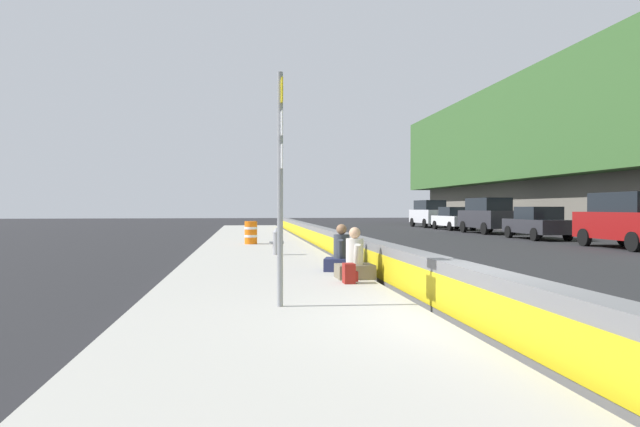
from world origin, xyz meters
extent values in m
plane|color=#232326|center=(0.00, 0.00, 0.00)|extent=(160.00, 160.00, 0.00)
cube|color=#A8A59E|center=(0.00, 2.65, 0.07)|extent=(80.00, 4.40, 0.14)
cube|color=slate|center=(0.00, 0.00, 0.42)|extent=(76.00, 0.44, 0.85)
cube|color=gold|center=(0.00, 0.23, 0.38)|extent=(74.48, 0.01, 0.54)
cylinder|color=gray|center=(1.32, 2.60, 1.94)|extent=(0.09, 0.09, 3.60)
cube|color=yellow|center=(1.32, 2.58, 3.44)|extent=(0.44, 0.02, 0.36)
cube|color=black|center=(1.32, 2.56, 3.44)|extent=(0.30, 0.01, 0.10)
cube|color=white|center=(1.32, 2.58, 2.94)|extent=(0.44, 0.02, 0.36)
cube|color=black|center=(1.32, 2.56, 2.94)|extent=(0.30, 0.01, 0.10)
cube|color=white|center=(1.32, 2.58, 2.44)|extent=(0.44, 0.02, 0.36)
cube|color=#1956AD|center=(1.32, 2.56, 2.44)|extent=(0.30, 0.01, 0.10)
cylinder|color=gray|center=(10.50, 2.12, 0.50)|extent=(0.24, 0.24, 0.72)
cone|color=gray|center=(10.50, 2.12, 0.94)|extent=(0.26, 0.26, 0.16)
cylinder|color=gray|center=(10.50, 1.95, 0.54)|extent=(0.10, 0.12, 0.10)
cylinder|color=gray|center=(10.50, 2.29, 0.54)|extent=(0.10, 0.12, 0.10)
cube|color=#706651|center=(4.45, 0.79, 0.29)|extent=(0.68, 0.80, 0.30)
cylinder|color=beige|center=(4.45, 0.79, 0.72)|extent=(0.38, 0.38, 0.56)
sphere|color=tan|center=(4.45, 0.79, 1.12)|extent=(0.25, 0.25, 0.25)
cylinder|color=beige|center=(4.66, 0.79, 0.66)|extent=(0.29, 0.14, 0.49)
cylinder|color=beige|center=(4.24, 0.78, 0.66)|extent=(0.29, 0.14, 0.49)
cube|color=#23284C|center=(5.86, 0.82, 0.29)|extent=(0.87, 0.95, 0.30)
cylinder|color=#333842|center=(5.86, 0.82, 0.73)|extent=(0.39, 0.39, 0.57)
sphere|color=#8E6647|center=(5.86, 0.82, 1.14)|extent=(0.25, 0.25, 0.25)
cylinder|color=#333842|center=(6.07, 0.77, 0.67)|extent=(0.32, 0.20, 0.50)
cylinder|color=#333842|center=(5.66, 0.87, 0.67)|extent=(0.32, 0.20, 0.50)
cube|color=maroon|center=(3.69, 1.06, 0.34)|extent=(0.32, 0.22, 0.40)
cube|color=maroon|center=(3.69, 0.92, 0.28)|extent=(0.22, 0.06, 0.20)
cylinder|color=orange|center=(15.87, 2.87, 0.61)|extent=(0.52, 0.52, 0.95)
cylinder|color=white|center=(15.87, 2.87, 0.80)|extent=(0.54, 0.54, 0.10)
cylinder|color=white|center=(15.87, 2.87, 0.47)|extent=(0.54, 0.54, 0.10)
cube|color=maroon|center=(13.01, -12.26, 0.93)|extent=(4.84, 2.03, 1.10)
cube|color=black|center=(12.91, -12.26, 1.88)|extent=(3.14, 1.80, 0.80)
cylinder|color=black|center=(14.57, -11.37, 0.38)|extent=(0.76, 0.24, 0.76)
cylinder|color=black|center=(14.53, -13.21, 0.38)|extent=(0.76, 0.24, 0.76)
cylinder|color=black|center=(11.50, -11.30, 0.38)|extent=(0.76, 0.24, 0.76)
cube|color=#28282D|center=(19.59, -12.05, 0.69)|extent=(4.56, 1.96, 0.72)
cube|color=black|center=(19.49, -12.05, 1.38)|extent=(2.26, 1.70, 0.66)
cylinder|color=black|center=(21.06, -11.24, 0.33)|extent=(0.67, 0.24, 0.66)
cylinder|color=black|center=(21.00, -12.96, 0.33)|extent=(0.67, 0.24, 0.66)
cylinder|color=black|center=(18.18, -11.14, 0.33)|extent=(0.67, 0.24, 0.66)
cylinder|color=black|center=(18.12, -12.86, 0.33)|extent=(0.67, 0.24, 0.66)
cube|color=#28282D|center=(26.05, -12.31, 0.93)|extent=(4.84, 2.03, 1.10)
cube|color=black|center=(25.95, -12.32, 1.88)|extent=(3.14, 1.80, 0.80)
cylinder|color=black|center=(27.57, -11.36, 0.38)|extent=(0.76, 0.24, 0.76)
cylinder|color=black|center=(27.61, -13.20, 0.38)|extent=(0.76, 0.24, 0.76)
cylinder|color=black|center=(24.50, -11.43, 0.38)|extent=(0.76, 0.24, 0.76)
cylinder|color=black|center=(24.54, -13.27, 0.38)|extent=(0.76, 0.24, 0.76)
cube|color=silver|center=(31.65, -12.28, 0.69)|extent=(4.54, 1.91, 0.72)
cube|color=black|center=(31.55, -12.28, 1.38)|extent=(2.24, 1.67, 0.66)
cylinder|color=black|center=(33.07, -11.38, 0.33)|extent=(0.67, 0.24, 0.66)
cylinder|color=black|center=(33.11, -13.11, 0.33)|extent=(0.67, 0.24, 0.66)
cylinder|color=black|center=(30.19, -11.45, 0.33)|extent=(0.67, 0.24, 0.66)
cylinder|color=black|center=(30.23, -13.18, 0.33)|extent=(0.67, 0.24, 0.66)
cube|color=silver|center=(37.24, -12.34, 0.93)|extent=(4.84, 2.03, 1.10)
cube|color=black|center=(37.14, -12.34, 1.88)|extent=(3.14, 1.80, 0.80)
cylinder|color=black|center=(38.75, -11.39, 0.38)|extent=(0.76, 0.24, 0.76)
cylinder|color=black|center=(38.79, -13.23, 0.38)|extent=(0.76, 0.24, 0.76)
cylinder|color=black|center=(35.68, -11.45, 0.38)|extent=(0.76, 0.24, 0.76)
cylinder|color=black|center=(35.72, -13.30, 0.38)|extent=(0.76, 0.24, 0.76)
camera|label=1|loc=(-7.04, 3.14, 1.66)|focal=30.57mm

